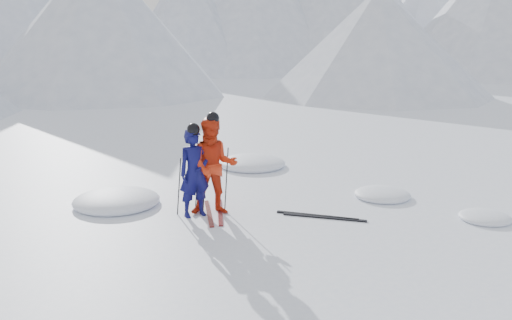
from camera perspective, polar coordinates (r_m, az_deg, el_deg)
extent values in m
plane|color=white|center=(11.60, 7.99, -5.35)|extent=(160.00, 160.00, 0.00)
cone|color=#B2BCD1|center=(61.30, -17.71, 14.52)|extent=(17.69, 17.69, 11.93)
cone|color=#B2BCD1|center=(54.31, -7.24, 14.72)|extent=(19.63, 19.63, 10.85)
cone|color=#B2BCD1|center=(58.68, -0.50, 16.29)|extent=(23.31, 23.31, 14.15)
cone|color=silver|center=(66.36, 17.25, 13.88)|extent=(24.45, 24.45, 10.76)
cone|color=#B2BCD1|center=(56.03, 24.84, 14.72)|extent=(28.50, 28.50, 13.01)
cone|color=#B2BCD1|center=(34.31, 12.61, 12.00)|extent=(14.00, 14.00, 6.50)
cone|color=#B2BCD1|center=(36.00, -16.15, 13.83)|extent=(16.00, 16.00, 9.00)
imported|color=#0C0C49|center=(11.02, -6.49, -1.35)|extent=(0.75, 0.58, 1.82)
imported|color=red|center=(11.10, -4.47, -0.66)|extent=(1.10, 0.93, 2.02)
cylinder|color=black|center=(11.20, -8.10, -2.78)|extent=(0.12, 0.09, 1.21)
cylinder|color=black|center=(11.38, -5.44, -2.45)|extent=(0.12, 0.07, 1.21)
cylinder|color=black|center=(11.37, -6.19, -2.13)|extent=(0.13, 0.10, 1.35)
cylinder|color=black|center=(11.39, -3.13, -2.03)|extent=(0.13, 0.09, 1.35)
cube|color=black|center=(11.35, -4.98, -5.59)|extent=(0.33, 1.70, 0.03)
cube|color=black|center=(11.40, -3.79, -5.49)|extent=(0.44, 1.68, 0.03)
cube|color=black|center=(11.23, 6.45, -5.84)|extent=(1.45, 1.04, 0.03)
cube|color=black|center=(11.14, 7.23, -6.02)|extent=(1.48, 0.99, 0.03)
ellipsoid|color=white|center=(12.31, -14.45, -4.57)|extent=(1.88, 1.88, 0.41)
ellipsoid|color=white|center=(12.79, 13.14, -3.82)|extent=(1.28, 1.28, 0.28)
ellipsoid|color=white|center=(15.37, -0.41, -0.67)|extent=(1.89, 1.89, 0.42)
ellipsoid|color=white|center=(11.90, 22.94, -5.80)|extent=(1.03, 1.03, 0.23)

